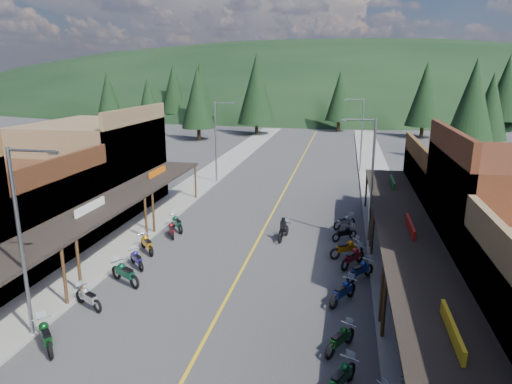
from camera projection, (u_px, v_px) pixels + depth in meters
The scene contains 41 objects.
ground at pixel (233, 287), 23.46m from camera, with size 220.00×220.00×0.00m, color #38383A.
centerline at pixel (284, 191), 42.44m from camera, with size 0.15×90.00×0.01m, color gold.
sidewalk_west at pixel (195, 186), 44.03m from camera, with size 3.40×94.00×0.15m, color gray.
sidewalk_east at pixel (381, 195), 40.81m from camera, with size 3.40×94.00×0.15m, color gray.
shop_west_2 at pixel (13, 215), 26.97m from camera, with size 10.90×9.00×6.20m.
shop_west_3 at pixel (96, 167), 35.84m from camera, with size 10.90×10.20×8.20m.
shop_east_3 at pixel (468, 196), 30.99m from camera, with size 10.90×10.20×6.20m.
streetlight_0 at pixel (23, 236), 17.92m from camera, with size 2.16×0.18×8.00m.
streetlight_1 at pixel (217, 138), 44.49m from camera, with size 2.16×0.18×8.00m.
streetlight_2 at pixel (370, 175), 28.63m from camera, with size 2.16×0.18×8.00m.
streetlight_3 at pixel (361, 132), 49.51m from camera, with size 2.16×0.18×8.00m.
ridge_hill at pixel (330, 106), 151.59m from camera, with size 310.00×140.00×60.00m, color black.
pine_0 at pixel (108, 95), 88.07m from camera, with size 5.04×5.04×11.00m.
pine_1 at pixel (200, 90), 92.50m from camera, with size 5.88×5.88×12.50m.
pine_2 at pixel (257, 89), 78.33m from camera, with size 6.72×6.72×14.00m.
pine_3 at pixel (340, 96), 83.71m from camera, with size 5.04×5.04×11.00m.
pine_4 at pixel (425, 94), 75.23m from camera, with size 5.88×5.88×12.50m.
pine_5 at pixel (507, 88), 83.46m from camera, with size 6.72×6.72×14.00m.
pine_7 at pixel (174, 89), 99.68m from camera, with size 5.88×5.88×12.50m.
pine_8 at pixel (148, 107), 63.98m from camera, with size 4.48×4.48×10.00m.
pine_9 at pixel (491, 106), 60.09m from camera, with size 4.93×4.93×10.80m.
pine_10 at pixel (198, 98), 72.52m from camera, with size 5.38×5.38×11.60m.
pine_11 at pixel (473, 103), 53.99m from camera, with size 5.82×5.82×12.40m.
bike_west_5 at pixel (46, 335), 18.06m from camera, with size 0.74×2.23×1.27m, color #0B3715, non-canonical shape.
bike_west_6 at pixel (88, 297), 21.26m from camera, with size 0.67×2.01×1.15m, color gray, non-canonical shape.
bike_west_7 at pixel (125, 272), 23.64m from camera, with size 0.78×2.34×1.34m, color #0C402A, non-canonical shape.
bike_west_8 at pixel (137, 258), 25.71m from camera, with size 0.64×1.92×1.10m, color navy, non-canonical shape.
bike_west_9 at pixel (147, 243), 27.85m from camera, with size 0.72×2.16×1.24m, color #BF790D, non-canonical shape.
bike_west_10 at pixel (171, 229), 30.51m from camera, with size 0.63×1.88×1.07m, color maroon, non-canonical shape.
bike_west_11 at pixel (177, 222), 31.64m from camera, with size 0.72×2.16×1.23m, color #0C4026, non-canonical shape.
bike_east_5 at pixel (341, 377), 15.61m from camera, with size 0.71×2.14×1.22m, color #0C3D1D, non-canonical shape.
bike_east_6 at pixel (340, 338), 17.95m from camera, with size 0.66×1.99×1.14m, color #0D4113, non-canonical shape.
bike_east_7 at pixel (343, 291), 21.71m from camera, with size 0.74×2.21×1.26m, color navy, non-canonical shape.
bike_east_8 at pixel (360, 270), 24.08m from camera, with size 0.72×2.15×1.23m, color navy, non-canonical shape.
bike_east_9 at pixel (353, 256), 25.77m from camera, with size 0.74×2.22×1.27m, color maroon, non-canonical shape.
bike_east_10 at pixel (347, 248), 27.04m from camera, with size 0.74×2.21×1.26m, color #B0670C, non-canonical shape.
bike_east_11 at pixel (345, 233), 29.85m from camera, with size 0.63×1.88×1.07m, color black, non-canonical shape.
bike_east_12 at pixel (344, 221), 32.14m from camera, with size 0.65×1.94×1.11m, color gray, non-canonical shape.
rider_on_bike at pixel (284, 230), 29.98m from camera, with size 1.00×2.19×1.61m.
pedestrian_east_a at pixel (406, 360), 15.94m from camera, with size 0.60×0.39×1.64m, color #251F2F.
pedestrian_east_b at pixel (382, 201), 35.57m from camera, with size 0.81×0.47×1.68m, color brown.
Camera 1 is at (5.29, -20.81, 10.71)m, focal length 32.00 mm.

